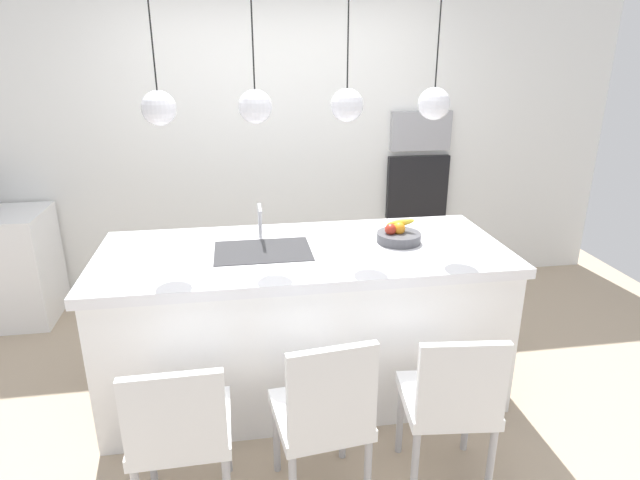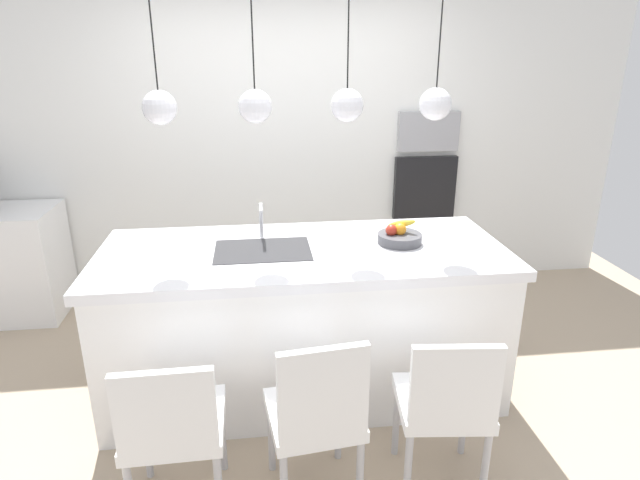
# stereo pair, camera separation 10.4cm
# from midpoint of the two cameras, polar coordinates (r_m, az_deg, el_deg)

# --- Properties ---
(floor) EXTENTS (6.60, 6.60, 0.00)m
(floor) POSITION_cam_midpoint_polar(r_m,az_deg,el_deg) (3.60, -0.78, -15.14)
(floor) COLOR tan
(floor) RESTS_ON ground
(back_wall) EXTENTS (6.00, 0.10, 2.60)m
(back_wall) POSITION_cam_midpoint_polar(r_m,az_deg,el_deg) (4.66, -3.12, 10.34)
(back_wall) COLOR white
(back_wall) RESTS_ON ground
(kitchen_island) EXTENTS (2.40, 1.00, 0.95)m
(kitchen_island) POSITION_cam_midpoint_polar(r_m,az_deg,el_deg) (3.35, -0.82, -8.47)
(kitchen_island) COLOR white
(kitchen_island) RESTS_ON ground
(sink_basin) EXTENTS (0.56, 0.40, 0.02)m
(sink_basin) POSITION_cam_midpoint_polar(r_m,az_deg,el_deg) (3.14, -5.19, -1.19)
(sink_basin) COLOR #2D2D30
(sink_basin) RESTS_ON kitchen_island
(faucet) EXTENTS (0.02, 0.17, 0.22)m
(faucet) POSITION_cam_midpoint_polar(r_m,az_deg,el_deg) (3.30, -5.41, 2.52)
(faucet) COLOR silver
(faucet) RESTS_ON kitchen_island
(fruit_bowl) EXTENTS (0.27, 0.27, 0.16)m
(fruit_bowl) POSITION_cam_midpoint_polar(r_m,az_deg,el_deg) (3.28, 9.36, 0.39)
(fruit_bowl) COLOR #4C4C51
(fruit_bowl) RESTS_ON kitchen_island
(microwave) EXTENTS (0.54, 0.08, 0.34)m
(microwave) POSITION_cam_midpoint_polar(r_m,az_deg,el_deg) (4.83, 12.09, 11.29)
(microwave) COLOR #9E9EA3
(microwave) RESTS_ON back_wall
(oven) EXTENTS (0.56, 0.08, 0.56)m
(oven) POSITION_cam_midpoint_polar(r_m,az_deg,el_deg) (4.92, 11.68, 5.53)
(oven) COLOR black
(oven) RESTS_ON back_wall
(chair_near) EXTENTS (0.44, 0.45, 0.86)m
(chair_near) POSITION_cam_midpoint_polar(r_m,az_deg,el_deg) (2.56, -14.21, -18.57)
(chair_near) COLOR white
(chair_near) RESTS_ON ground
(chair_middle) EXTENTS (0.46, 0.48, 0.91)m
(chair_middle) POSITION_cam_midpoint_polar(r_m,az_deg,el_deg) (2.54, 0.86, -17.96)
(chair_middle) COLOR white
(chair_middle) RESTS_ON ground
(chair_far) EXTENTS (0.46, 0.46, 0.88)m
(chair_far) POSITION_cam_midpoint_polar(r_m,az_deg,el_deg) (2.68, 14.37, -16.45)
(chair_far) COLOR white
(chair_far) RESTS_ON ground
(pendant_light_left) EXTENTS (0.18, 0.18, 0.78)m
(pendant_light_left) POSITION_cam_midpoint_polar(r_m,az_deg,el_deg) (2.98, -15.78, 13.49)
(pendant_light_left) COLOR silver
(pendant_light_center_left) EXTENTS (0.18, 0.18, 0.78)m
(pendant_light_center_left) POSITION_cam_midpoint_polar(r_m,az_deg,el_deg) (2.95, -5.90, 14.05)
(pendant_light_center_left) COLOR silver
(pendant_light_center_right) EXTENTS (0.18, 0.18, 0.78)m
(pendant_light_center_right) POSITION_cam_midpoint_polar(r_m,az_deg,el_deg) (3.00, 3.94, 14.20)
(pendant_light_center_right) COLOR silver
(pendant_light_right) EXTENTS (0.18, 0.18, 0.78)m
(pendant_light_right) POSITION_cam_midpoint_polar(r_m,az_deg,el_deg) (3.14, 13.19, 13.98)
(pendant_light_right) COLOR silver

